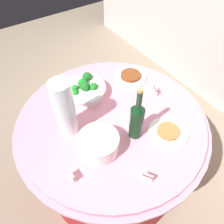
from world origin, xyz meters
name	(u,v)px	position (x,y,z in m)	size (l,w,h in m)	color
ground_plane	(112,174)	(0.00, 0.00, 0.00)	(6.00, 6.00, 0.00)	gray
buffet_table	(112,150)	(0.00, 0.00, 0.38)	(1.16, 1.16, 0.74)	maroon
broccoli_bowl	(84,89)	(-0.27, -0.03, 0.78)	(0.28, 0.28, 0.11)	white
plate_stack	(99,144)	(0.14, -0.18, 0.79)	(0.21, 0.21, 0.10)	white
wine_bottle	(137,119)	(0.17, 0.04, 0.87)	(0.07, 0.07, 0.34)	black
decorative_fruit_vase	(65,111)	(-0.07, -0.25, 0.89)	(0.11, 0.11, 0.34)	silver
serving_tongs	(125,120)	(0.06, 0.05, 0.74)	(0.16, 0.12, 0.01)	silver
food_plate_stir_fry	(131,76)	(-0.23, 0.31, 0.75)	(0.22, 0.22, 0.03)	white
food_plate_peanuts	(168,132)	(0.27, 0.19, 0.75)	(0.22, 0.22, 0.03)	white
label_placard_front	(72,176)	(0.21, -0.37, 0.77)	(0.05, 0.01, 0.05)	white
label_placard_mid	(148,177)	(0.41, -0.08, 0.77)	(0.05, 0.03, 0.05)	white
label_placard_rear	(156,90)	(-0.01, 0.35, 0.77)	(0.05, 0.03, 0.05)	white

